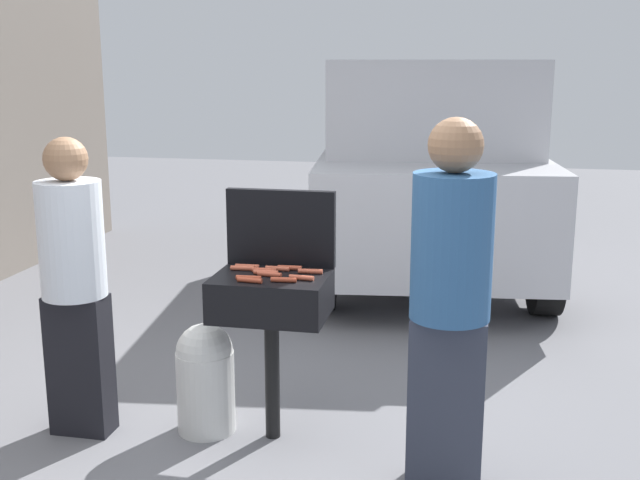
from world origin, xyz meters
TOP-DOWN VIEW (x-y plane):
  - ground_plane at (0.00, 0.00)m, footprint 24.00×24.00m
  - bbq_grill at (0.12, 0.19)m, footprint 0.60×0.44m
  - grill_lid_open at (0.12, 0.41)m, footprint 0.60×0.05m
  - hot_dog_0 at (0.22, 0.09)m, footprint 0.13×0.04m
  - hot_dog_1 at (0.12, 0.17)m, footprint 0.13×0.04m
  - hot_dog_2 at (0.05, 0.05)m, footprint 0.13×0.04m
  - hot_dog_3 at (0.09, 0.21)m, footprint 0.13×0.03m
  - hot_dog_4 at (0.30, 0.15)m, footprint 0.13×0.04m
  - hot_dog_5 at (-0.05, 0.27)m, footprint 0.13×0.03m
  - hot_dog_6 at (0.32, 0.28)m, footprint 0.13×0.03m
  - hot_dog_7 at (0.13, 0.30)m, footprint 0.13×0.03m
  - hot_dog_8 at (-0.04, 0.31)m, footprint 0.13×0.03m
  - hot_dog_9 at (0.03, 0.09)m, footprint 0.13×0.03m
  - hot_dog_10 at (0.19, 0.33)m, footprint 0.13×0.04m
  - hot_dog_11 at (0.07, 0.25)m, footprint 0.13×0.03m
  - propane_tank at (-0.26, 0.19)m, footprint 0.32×0.32m
  - person_left at (-0.92, 0.05)m, footprint 0.34×0.34m
  - person_right at (1.06, -0.12)m, footprint 0.37×0.37m
  - parked_minivan at (0.65, 4.07)m, footprint 2.46×4.60m

SIDE VIEW (x-z plane):
  - ground_plane at x=0.00m, z-range 0.00..0.00m
  - propane_tank at x=-0.26m, z-range 0.01..0.63m
  - bbq_grill at x=0.12m, z-range 0.31..1.23m
  - person_left at x=-0.92m, z-range 0.07..1.70m
  - hot_dog_0 at x=0.22m, z-range 0.91..0.94m
  - hot_dog_1 at x=0.12m, z-range 0.91..0.94m
  - hot_dog_2 at x=0.05m, z-range 0.91..0.94m
  - hot_dog_3 at x=0.09m, z-range 0.91..0.94m
  - hot_dog_4 at x=0.30m, z-range 0.91..0.94m
  - hot_dog_5 at x=-0.05m, z-range 0.91..0.94m
  - hot_dog_6 at x=0.32m, z-range 0.91..0.94m
  - hot_dog_7 at x=0.13m, z-range 0.91..0.94m
  - hot_dog_8 at x=-0.04m, z-range 0.91..0.94m
  - hot_dog_9 at x=0.03m, z-range 0.91..0.94m
  - hot_dog_10 at x=0.19m, z-range 0.91..0.94m
  - hot_dog_11 at x=0.07m, z-range 0.91..0.94m
  - person_right at x=1.06m, z-range 0.08..1.85m
  - parked_minivan at x=0.65m, z-range 0.02..2.04m
  - grill_lid_open at x=0.12m, z-range 0.91..1.33m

